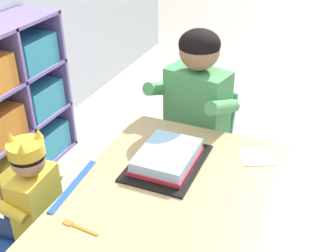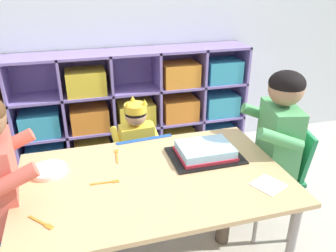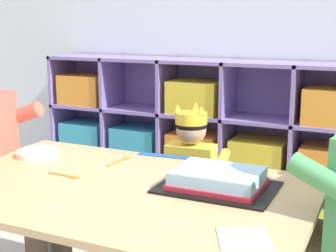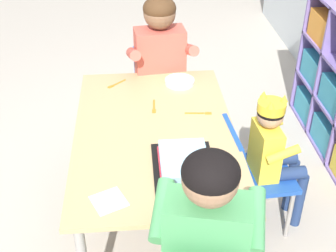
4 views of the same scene
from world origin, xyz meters
TOP-DOWN VIEW (x-y plane):
  - storage_cubby_shelf at (-0.02, 1.29)m, footprint 2.32×0.30m
  - activity_table at (0.00, 0.00)m, footprint 1.27×0.80m
  - classroom_chair_blue at (0.03, 0.50)m, footprint 0.38×0.38m
  - child_with_crown at (0.02, 0.61)m, footprint 0.31×0.31m
  - adult_helper_seated at (-0.63, 0.08)m, footprint 0.45×0.43m
  - classroom_chair_guest_side at (0.81, 0.13)m, footprint 0.36×0.36m
  - guest_at_table_side at (0.71, 0.16)m, footprint 0.47×0.45m
  - birthday_cake_on_tray at (0.31, 0.11)m, footprint 0.37×0.28m
  - paper_plate_stack at (-0.48, 0.17)m, footprint 0.17×0.17m
  - paper_napkin_square at (0.49, -0.21)m, footprint 0.17×0.17m
  - fork_beside_plate_stack at (-0.14, 0.25)m, footprint 0.03×0.14m
  - fork_by_napkin at (-0.50, -0.20)m, footprint 0.10×0.11m
  - fork_at_table_front_edge at (-0.22, 0.01)m, footprint 0.13×0.02m

SIDE VIEW (x-z plane):
  - classroom_chair_blue at x=0.03m, z-range 0.06..0.69m
  - storage_cubby_shelf at x=-0.02m, z-range -0.06..0.89m
  - classroom_chair_guest_side at x=0.81m, z-range 0.08..0.79m
  - child_with_crown at x=0.02m, z-range 0.10..0.92m
  - activity_table at x=0.00m, z-range 0.25..0.88m
  - paper_napkin_square at x=0.49m, z-range 0.63..0.63m
  - fork_beside_plate_stack at x=-0.14m, z-range 0.63..0.63m
  - fork_by_napkin at x=-0.50m, z-range 0.63..0.63m
  - fork_at_table_front_edge at x=-0.22m, z-range 0.63..0.63m
  - paper_plate_stack at x=-0.48m, z-range 0.63..0.65m
  - guest_at_table_side at x=0.71m, z-range 0.13..1.18m
  - birthday_cake_on_tray at x=0.31m, z-range 0.62..0.69m
  - adult_helper_seated at x=-0.63m, z-range 0.13..1.21m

